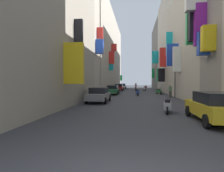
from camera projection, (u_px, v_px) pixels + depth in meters
ground_plane at (136, 93)px, 32.51m from camera, size 140.00×140.00×0.00m
building_left_mid_a at (75, 47)px, 25.26m from camera, size 6.94×3.35×13.24m
building_left_mid_c at (102, 54)px, 45.35m from camera, size 7.08×35.71×17.31m
building_right_mid_b at (205, 44)px, 22.24m from camera, size 7.33×15.80×12.83m
building_right_mid_c at (177, 45)px, 36.91m from camera, size 7.40×13.92×18.12m
building_right_far at (165, 57)px, 52.43m from camera, size 6.68×17.37×17.48m
parked_car_red at (119, 87)px, 40.92m from camera, size 1.90×4.34×1.42m
parked_car_green at (113, 90)px, 28.98m from camera, size 1.87×4.04×1.39m
parked_car_grey at (99, 95)px, 18.16m from camera, size 1.89×4.24×1.40m
parked_car_silver at (122, 86)px, 52.74m from camera, size 1.95×4.42×1.40m
parked_car_yellow at (215, 106)px, 9.24m from camera, size 1.95×4.28×1.47m
scooter_silver at (168, 106)px, 11.99m from camera, size 0.64×1.89×1.13m
scooter_green at (159, 91)px, 29.63m from camera, size 0.77×1.87×1.13m
scooter_blue at (138, 92)px, 26.36m from camera, size 0.50×1.93×1.13m
scooter_red at (146, 87)px, 52.63m from camera, size 0.57×1.87×1.13m
scooter_white at (145, 89)px, 41.04m from camera, size 0.66×1.88×1.13m
pedestrian_crossing at (136, 87)px, 39.84m from camera, size 0.51×0.51×1.72m
pedestrian_near_left at (170, 91)px, 23.39m from camera, size 0.53×0.53×1.61m
traffic_light_near_corner at (175, 71)px, 22.53m from camera, size 0.26×0.34×4.70m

